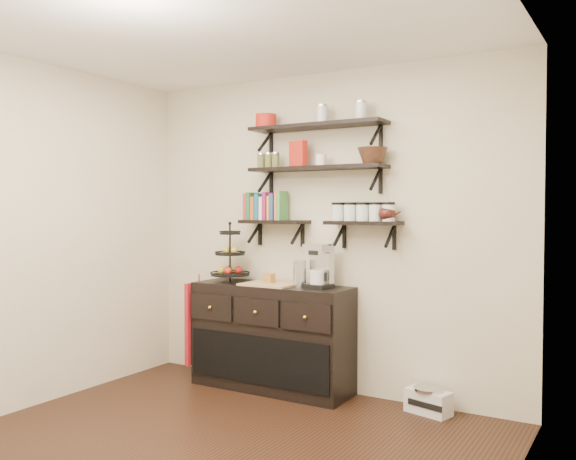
{
  "coord_description": "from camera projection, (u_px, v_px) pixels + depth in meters",
  "views": [
    {
      "loc": [
        2.38,
        -2.87,
        1.55
      ],
      "look_at": [
        0.0,
        1.15,
        1.38
      ],
      "focal_mm": 38.0,
      "sensor_mm": 36.0,
      "label": 1
    }
  ],
  "objects": [
    {
      "name": "shelf_low_right",
      "position": [
        364.0,
        224.0,
        4.87
      ],
      "size": [
        0.6,
        0.25,
        0.23
      ],
      "color": "black",
      "rests_on": "back_wall"
    },
    {
      "name": "walnut_bowl",
      "position": [
        373.0,
        156.0,
        4.8
      ],
      "size": [
        0.24,
        0.24,
        0.13
      ],
      "primitive_type": null,
      "color": "black",
      "rests_on": "shelf_mid"
    },
    {
      "name": "ceiling",
      "position": [
        190.0,
        16.0,
        3.64
      ],
      "size": [
        3.5,
        3.5,
        0.02
      ],
      "primitive_type": "cube",
      "color": "white",
      "rests_on": "back_wall"
    },
    {
      "name": "shelf_top",
      "position": [
        317.0,
        126.0,
        5.05
      ],
      "size": [
        1.2,
        0.27,
        0.23
      ],
      "color": "black",
      "rests_on": "back_wall"
    },
    {
      "name": "right_wall",
      "position": [
        488.0,
        252.0,
        2.8
      ],
      "size": [
        0.02,
        3.5,
        2.7
      ],
      "primitive_type": "cube",
      "color": "beige",
      "rests_on": "ground"
    },
    {
      "name": "shelf_mid",
      "position": [
        317.0,
        169.0,
        5.06
      ],
      "size": [
        1.2,
        0.27,
        0.23
      ],
      "color": "black",
      "rests_on": "back_wall"
    },
    {
      "name": "coffee_maker",
      "position": [
        320.0,
        267.0,
        4.98
      ],
      "size": [
        0.22,
        0.21,
        0.36
      ],
      "rotation": [
        0.0,
        0.0,
        -0.12
      ],
      "color": "black",
      "rests_on": "sideboard"
    },
    {
      "name": "sideboard",
      "position": [
        272.0,
        337.0,
        5.21
      ],
      "size": [
        1.4,
        0.5,
        0.92
      ],
      "color": "black",
      "rests_on": "floor"
    },
    {
      "name": "apron",
      "position": [
        198.0,
        322.0,
        5.5
      ],
      "size": [
        0.04,
        0.31,
        0.73
      ],
      "primitive_type": "cube",
      "color": "maroon",
      "rests_on": "sideboard"
    },
    {
      "name": "red_pot",
      "position": [
        266.0,
        121.0,
        5.3
      ],
      "size": [
        0.18,
        0.18,
        0.12
      ],
      "primitive_type": "cylinder",
      "color": "red",
      "rests_on": "shelf_top"
    },
    {
      "name": "fruit_stand",
      "position": [
        231.0,
        262.0,
        5.42
      ],
      "size": [
        0.35,
        0.35,
        0.51
      ],
      "rotation": [
        0.0,
        0.0,
        0.07
      ],
      "color": "black",
      "rests_on": "sideboard"
    },
    {
      "name": "radio",
      "position": [
        428.0,
        401.0,
        4.59
      ],
      "size": [
        0.37,
        0.27,
        0.2
      ],
      "rotation": [
        0.0,
        0.0,
        -0.26
      ],
      "color": "silver",
      "rests_on": "floor"
    },
    {
      "name": "shelf_low_left",
      "position": [
        275.0,
        223.0,
        5.3
      ],
      "size": [
        0.6,
        0.25,
        0.23
      ],
      "color": "black",
      "rests_on": "back_wall"
    },
    {
      "name": "back_wall",
      "position": [
        324.0,
        232.0,
        5.19
      ],
      "size": [
        3.5,
        0.02,
        2.7
      ],
      "primitive_type": "cube",
      "color": "beige",
      "rests_on": "ground"
    },
    {
      "name": "thermal_carafe",
      "position": [
        300.0,
        274.0,
        5.03
      ],
      "size": [
        0.11,
        0.11,
        0.22
      ],
      "primitive_type": "cylinder",
      "color": "silver",
      "rests_on": "sideboard"
    },
    {
      "name": "teapot",
      "position": [
        387.0,
        212.0,
        4.77
      ],
      "size": [
        0.19,
        0.15,
        0.14
      ],
      "primitive_type": null,
      "rotation": [
        0.0,
        0.0,
        -0.05
      ],
      "color": "#381510",
      "rests_on": "shelf_low_right"
    },
    {
      "name": "glass_canisters",
      "position": [
        363.0,
        213.0,
        4.87
      ],
      "size": [
        0.54,
        0.1,
        0.13
      ],
      "color": "silver",
      "rests_on": "shelf_low_right"
    },
    {
      "name": "left_wall",
      "position": [
        10.0,
        235.0,
        4.58
      ],
      "size": [
        0.02,
        3.5,
        2.7
      ],
      "primitive_type": "cube",
      "color": "beige",
      "rests_on": "ground"
    },
    {
      "name": "ramekins",
      "position": [
        321.0,
        160.0,
        5.03
      ],
      "size": [
        0.09,
        0.09,
        0.1
      ],
      "primitive_type": "cylinder",
      "color": "white",
      "rests_on": "shelf_mid"
    },
    {
      "name": "candle",
      "position": [
        269.0,
        278.0,
        5.21
      ],
      "size": [
        0.08,
        0.08,
        0.08
      ],
      "primitive_type": "cube",
      "color": "#9A6723",
      "rests_on": "sideboard"
    },
    {
      "name": "recipe_box",
      "position": [
        298.0,
        154.0,
        5.14
      ],
      "size": [
        0.17,
        0.1,
        0.22
      ],
      "primitive_type": "cube",
      "rotation": [
        0.0,
        0.0,
        -0.25
      ],
      "color": "red",
      "rests_on": "shelf_mid"
    },
    {
      "name": "cookbooks",
      "position": [
        266.0,
        207.0,
        5.34
      ],
      "size": [
        0.36,
        0.15,
        0.26
      ],
      "color": "#B22639",
      "rests_on": "shelf_low_left"
    }
  ]
}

